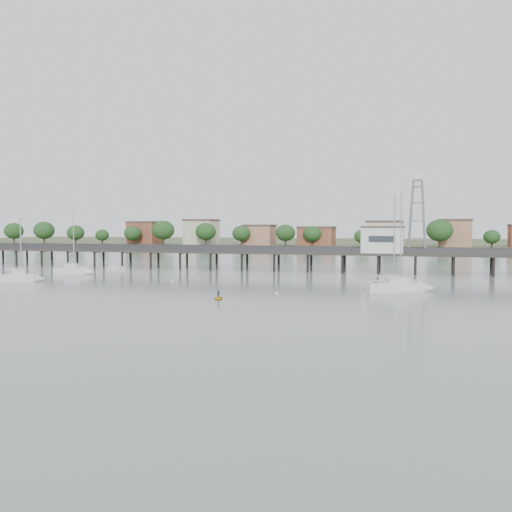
{
  "coord_description": "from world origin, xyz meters",
  "views": [
    {
      "loc": [
        32.24,
        -54.58,
        9.27
      ],
      "look_at": [
        4.26,
        42.0,
        4.0
      ],
      "focal_mm": 40.0,
      "sensor_mm": 36.0,
      "label": 1
    }
  ],
  "objects_px": {
    "lattice_tower": "(417,217)",
    "sailboat_b": "(78,271)",
    "yellow_dinghy": "(218,299)",
    "sailboat_a": "(25,278)",
    "white_tender": "(116,268)",
    "pier": "(260,252)",
    "sailboat_c": "(398,284)",
    "sailboat_d": "(407,287)"
  },
  "relations": [
    {
      "from": "sailboat_a",
      "to": "sailboat_d",
      "type": "bearing_deg",
      "value": -26.11
    },
    {
      "from": "pier",
      "to": "yellow_dinghy",
      "type": "height_order",
      "value": "pier"
    },
    {
      "from": "pier",
      "to": "sailboat_c",
      "type": "bearing_deg",
      "value": -43.44
    },
    {
      "from": "sailboat_c",
      "to": "white_tender",
      "type": "relative_size",
      "value": 3.41
    },
    {
      "from": "pier",
      "to": "sailboat_b",
      "type": "xyz_separation_m",
      "value": [
        -31.19,
        -19.12,
        -3.15
      ]
    },
    {
      "from": "lattice_tower",
      "to": "yellow_dinghy",
      "type": "distance_m",
      "value": 53.75
    },
    {
      "from": "white_tender",
      "to": "yellow_dinghy",
      "type": "bearing_deg",
      "value": -24.75
    },
    {
      "from": "lattice_tower",
      "to": "white_tender",
      "type": "bearing_deg",
      "value": -171.47
    },
    {
      "from": "lattice_tower",
      "to": "sailboat_a",
      "type": "xyz_separation_m",
      "value": [
        -62.46,
        -34.63,
        -10.45
      ]
    },
    {
      "from": "lattice_tower",
      "to": "white_tender",
      "type": "relative_size",
      "value": 3.6
    },
    {
      "from": "sailboat_c",
      "to": "white_tender",
      "type": "xyz_separation_m",
      "value": [
        -57.88,
        18.55,
        -0.16
      ]
    },
    {
      "from": "pier",
      "to": "white_tender",
      "type": "height_order",
      "value": "pier"
    },
    {
      "from": "pier",
      "to": "sailboat_b",
      "type": "height_order",
      "value": "sailboat_b"
    },
    {
      "from": "lattice_tower",
      "to": "yellow_dinghy",
      "type": "bearing_deg",
      "value": -116.97
    },
    {
      "from": "sailboat_d",
      "to": "sailboat_c",
      "type": "distance_m",
      "value": 4.15
    },
    {
      "from": "sailboat_d",
      "to": "sailboat_a",
      "type": "height_order",
      "value": "sailboat_d"
    },
    {
      "from": "sailboat_a",
      "to": "yellow_dinghy",
      "type": "distance_m",
      "value": 40.52
    },
    {
      "from": "sailboat_c",
      "to": "white_tender",
      "type": "bearing_deg",
      "value": 112.38
    },
    {
      "from": "pier",
      "to": "sailboat_a",
      "type": "height_order",
      "value": "sailboat_a"
    },
    {
      "from": "sailboat_a",
      "to": "sailboat_c",
      "type": "bearing_deg",
      "value": -22.34
    },
    {
      "from": "lattice_tower",
      "to": "sailboat_c",
      "type": "height_order",
      "value": "lattice_tower"
    },
    {
      "from": "white_tender",
      "to": "yellow_dinghy",
      "type": "relative_size",
      "value": 1.88
    },
    {
      "from": "lattice_tower",
      "to": "white_tender",
      "type": "height_order",
      "value": "lattice_tower"
    },
    {
      "from": "pier",
      "to": "sailboat_d",
      "type": "relative_size",
      "value": 10.18
    },
    {
      "from": "sailboat_d",
      "to": "sailboat_c",
      "type": "xyz_separation_m",
      "value": [
        -1.38,
        3.92,
        0.0
      ]
    },
    {
      "from": "sailboat_b",
      "to": "yellow_dinghy",
      "type": "distance_m",
      "value": 47.74
    },
    {
      "from": "pier",
      "to": "sailboat_d",
      "type": "distance_m",
      "value": 43.98
    },
    {
      "from": "lattice_tower",
      "to": "white_tender",
      "type": "xyz_separation_m",
      "value": [
        -60.24,
        -9.04,
        -10.62
      ]
    },
    {
      "from": "sailboat_a",
      "to": "white_tender",
      "type": "bearing_deg",
      "value": 56.02
    },
    {
      "from": "sailboat_d",
      "to": "yellow_dinghy",
      "type": "relative_size",
      "value": 6.44
    },
    {
      "from": "yellow_dinghy",
      "to": "sailboat_c",
      "type": "bearing_deg",
      "value": 28.67
    },
    {
      "from": "sailboat_d",
      "to": "sailboat_a",
      "type": "distance_m",
      "value": 61.56
    },
    {
      "from": "sailboat_c",
      "to": "sailboat_a",
      "type": "distance_m",
      "value": 60.51
    },
    {
      "from": "sailboat_b",
      "to": "yellow_dinghy",
      "type": "relative_size",
      "value": 5.48
    },
    {
      "from": "lattice_tower",
      "to": "sailboat_b",
      "type": "distance_m",
      "value": 66.37
    },
    {
      "from": "lattice_tower",
      "to": "sailboat_c",
      "type": "xyz_separation_m",
      "value": [
        -2.36,
        -27.59,
        -10.47
      ]
    },
    {
      "from": "sailboat_a",
      "to": "white_tender",
      "type": "height_order",
      "value": "sailboat_a"
    },
    {
      "from": "white_tender",
      "to": "lattice_tower",
      "type": "bearing_deg",
      "value": 29.9
    },
    {
      "from": "sailboat_b",
      "to": "sailboat_a",
      "type": "relative_size",
      "value": 1.14
    },
    {
      "from": "pier",
      "to": "lattice_tower",
      "type": "distance_m",
      "value": 32.34
    },
    {
      "from": "lattice_tower",
      "to": "sailboat_c",
      "type": "relative_size",
      "value": 1.06
    },
    {
      "from": "pier",
      "to": "sailboat_c",
      "type": "distance_m",
      "value": 40.25
    }
  ]
}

